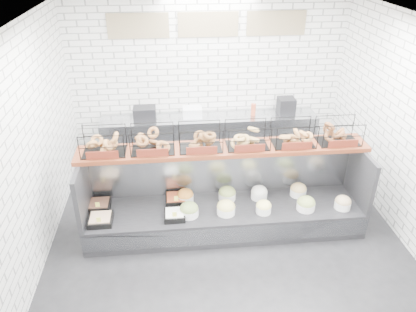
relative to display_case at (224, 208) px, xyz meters
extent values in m
plane|color=black|center=(0.00, -0.34, -0.33)|extent=(5.50, 5.50, 0.00)
cube|color=white|center=(0.00, 2.41, 1.17)|extent=(5.00, 0.02, 3.00)
cube|color=white|center=(-2.50, -0.34, 1.17)|extent=(0.02, 5.50, 3.00)
cube|color=white|center=(0.00, -0.34, 2.67)|extent=(5.00, 5.50, 0.02)
cube|color=tan|center=(-1.20, 2.38, 2.17)|extent=(1.05, 0.03, 0.42)
cube|color=tan|center=(0.00, 2.38, 2.17)|extent=(1.05, 0.03, 0.42)
cube|color=tan|center=(1.20, 2.38, 2.17)|extent=(1.05, 0.03, 0.42)
cube|color=black|center=(0.00, -0.04, -0.13)|extent=(4.00, 0.90, 0.40)
cube|color=#93969B|center=(0.00, -0.48, -0.11)|extent=(4.00, 0.03, 0.28)
cube|color=#93969B|center=(0.00, 0.37, 0.47)|extent=(4.00, 0.08, 0.80)
cube|color=black|center=(-1.97, -0.04, 0.47)|extent=(0.06, 0.90, 0.80)
cube|color=black|center=(1.97, -0.04, 0.47)|extent=(0.06, 0.90, 0.80)
cube|color=black|center=(-1.75, -0.24, 0.11)|extent=(0.32, 0.32, 0.08)
cube|color=tan|center=(-1.75, -0.24, 0.15)|extent=(0.28, 0.28, 0.04)
cube|color=#FBF557|center=(-1.75, -0.36, 0.20)|extent=(0.06, 0.01, 0.08)
cube|color=black|center=(-1.82, 0.10, 0.11)|extent=(0.32, 0.32, 0.08)
cube|color=brown|center=(-1.82, 0.10, 0.15)|extent=(0.27, 0.27, 0.04)
cube|color=#FBF557|center=(-1.82, -0.01, 0.20)|extent=(0.06, 0.01, 0.08)
cube|color=black|center=(-0.74, -0.24, 0.11)|extent=(0.29, 0.29, 0.08)
cube|color=white|center=(-0.74, -0.24, 0.15)|extent=(0.24, 0.24, 0.04)
cube|color=#FBF557|center=(-0.74, -0.34, 0.20)|extent=(0.06, 0.01, 0.08)
cube|color=black|center=(-0.70, 0.14, 0.11)|extent=(0.31, 0.31, 0.08)
cube|color=#C05028|center=(-0.70, 0.14, 0.15)|extent=(0.27, 0.27, 0.04)
cube|color=#FBF557|center=(-0.70, 0.03, 0.20)|extent=(0.06, 0.01, 0.08)
cylinder|color=white|center=(-0.53, -0.21, 0.13)|extent=(0.27, 0.27, 0.11)
ellipsoid|color=olive|center=(-0.53, -0.21, 0.19)|extent=(0.26, 0.26, 0.18)
cylinder|color=white|center=(-0.57, 0.14, 0.13)|extent=(0.25, 0.25, 0.11)
ellipsoid|color=orange|center=(-0.57, 0.14, 0.19)|extent=(0.24, 0.24, 0.17)
cylinder|color=white|center=(-0.01, -0.21, 0.13)|extent=(0.26, 0.26, 0.11)
ellipsoid|color=#CFC36A|center=(-0.01, -0.21, 0.19)|extent=(0.26, 0.26, 0.18)
cylinder|color=white|center=(0.06, 0.14, 0.13)|extent=(0.26, 0.26, 0.11)
ellipsoid|color=#899C4F|center=(0.06, 0.14, 0.19)|extent=(0.25, 0.25, 0.18)
cylinder|color=white|center=(0.52, -0.24, 0.13)|extent=(0.22, 0.22, 0.11)
ellipsoid|color=#FAED80|center=(0.52, -0.24, 0.19)|extent=(0.22, 0.22, 0.15)
cylinder|color=white|center=(0.54, 0.12, 0.13)|extent=(0.25, 0.25, 0.11)
ellipsoid|color=silver|center=(0.54, 0.12, 0.19)|extent=(0.24, 0.24, 0.17)
cylinder|color=white|center=(1.14, -0.23, 0.13)|extent=(0.26, 0.26, 0.11)
ellipsoid|color=#88994E|center=(1.14, -0.23, 0.19)|extent=(0.26, 0.26, 0.18)
cylinder|color=white|center=(1.14, 0.13, 0.13)|extent=(0.24, 0.24, 0.11)
ellipsoid|color=tan|center=(1.14, 0.13, 0.19)|extent=(0.24, 0.24, 0.17)
cylinder|color=white|center=(1.68, -0.25, 0.13)|extent=(0.23, 0.23, 0.11)
ellipsoid|color=tan|center=(1.68, -0.25, 0.19)|extent=(0.23, 0.23, 0.16)
cube|color=#4F1F11|center=(0.00, 0.18, 0.90)|extent=(4.10, 0.50, 0.06)
cube|color=black|center=(-1.65, 0.18, 1.10)|extent=(0.60, 0.38, 0.34)
cube|color=#561B0F|center=(-1.65, -0.02, 1.00)|extent=(0.42, 0.02, 0.11)
cube|color=black|center=(-0.99, 0.18, 1.10)|extent=(0.60, 0.38, 0.34)
cube|color=#561B0F|center=(-0.99, -0.02, 1.00)|extent=(0.42, 0.02, 0.11)
cube|color=black|center=(-0.33, 0.18, 1.10)|extent=(0.60, 0.38, 0.34)
cube|color=#561B0F|center=(-0.33, -0.02, 1.00)|extent=(0.42, 0.02, 0.11)
cube|color=black|center=(0.32, 0.18, 1.10)|extent=(0.60, 0.38, 0.34)
cube|color=#561B0F|center=(0.32, -0.02, 1.00)|extent=(0.42, 0.02, 0.11)
cube|color=black|center=(0.98, 0.18, 1.10)|extent=(0.60, 0.38, 0.34)
cube|color=#561B0F|center=(0.98, -0.02, 1.00)|extent=(0.42, 0.02, 0.11)
cube|color=black|center=(1.64, 0.18, 1.10)|extent=(0.60, 0.38, 0.34)
cube|color=#561B0F|center=(1.64, -0.02, 1.00)|extent=(0.42, 0.02, 0.11)
cube|color=#93969B|center=(0.00, 2.09, 0.12)|extent=(4.00, 0.60, 0.90)
cube|color=black|center=(-1.19, 2.07, 0.69)|extent=(0.40, 0.30, 0.24)
cube|color=silver|center=(-0.33, 2.11, 0.66)|extent=(0.35, 0.28, 0.18)
cylinder|color=#C14F30|center=(0.81, 2.07, 0.68)|extent=(0.09, 0.09, 0.22)
cube|color=black|center=(1.44, 2.10, 0.72)|extent=(0.30, 0.30, 0.30)
camera|label=1|loc=(-0.72, -4.80, 3.58)|focal=35.00mm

